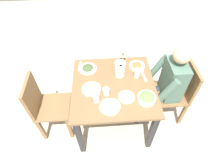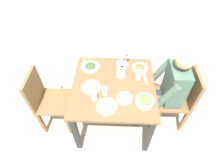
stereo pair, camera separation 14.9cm
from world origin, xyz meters
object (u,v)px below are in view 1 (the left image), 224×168
at_px(water_pitcher, 120,69).
at_px(chair_far, 45,105).
at_px(plate_yoghurt, 110,106).
at_px(water_glass_far_left, 96,98).
at_px(plate_fries, 91,88).
at_px(plate_rice_curry, 137,65).
at_px(salad_bowl, 147,98).
at_px(plate_dolmas, 88,68).
at_px(dining_table, 113,92).
at_px(wine_glass, 123,55).
at_px(water_glass_far_right, 106,92).
at_px(diner_near, 164,84).
at_px(plate_beans, 126,97).
at_px(chair_near, 178,91).
at_px(water_glass_center, 137,73).

bearing_deg(water_pitcher, chair_far, 102.83).
xyz_separation_m(plate_yoghurt, water_glass_far_left, (0.09, 0.13, 0.03)).
relative_size(plate_fries, water_glass_far_left, 2.11).
xyz_separation_m(water_pitcher, plate_rice_curry, (0.13, -0.23, -0.08)).
height_order(salad_bowl, plate_dolmas, salad_bowl).
xyz_separation_m(dining_table, plate_yoghurt, (-0.29, 0.06, 0.14)).
bearing_deg(wine_glass, water_glass_far_right, 153.94).
bearing_deg(plate_rice_curry, wine_glass, 68.90).
bearing_deg(plate_fries, dining_table, -79.82).
bearing_deg(diner_near, wine_glass, 56.76).
bearing_deg(water_pitcher, plate_fries, 121.18).
relative_size(plate_beans, water_glass_far_right, 2.05).
relative_size(diner_near, salad_bowl, 6.26).
xyz_separation_m(chair_near, water_glass_center, (0.07, 0.53, 0.28)).
xyz_separation_m(plate_rice_curry, plate_beans, (-0.47, 0.19, 0.00)).
bearing_deg(plate_dolmas, plate_beans, -138.40).
bearing_deg(diner_near, chair_near, -90.00).
bearing_deg(plate_yoghurt, dining_table, -11.51).
height_order(plate_yoghurt, plate_beans, plate_yoghurt).
distance_m(plate_dolmas, wine_glass, 0.46).
bearing_deg(dining_table, chair_near, -86.73).
distance_m(plate_rice_curry, plate_dolmas, 0.60).
bearing_deg(plate_rice_curry, dining_table, 132.59).
distance_m(dining_table, wine_glass, 0.46).
relative_size(chair_near, diner_near, 0.75).
height_order(plate_fries, wine_glass, wine_glass).
height_order(plate_rice_curry, wine_glass, wine_glass).
distance_m(water_pitcher, plate_yoghurt, 0.48).
xyz_separation_m(chair_near, plate_beans, (-0.23, 0.69, 0.25)).
bearing_deg(water_glass_far_right, plate_yoghurt, -170.41).
relative_size(chair_near, salad_bowl, 4.70).
xyz_separation_m(chair_far, water_glass_far_right, (-0.08, -0.72, 0.27)).
bearing_deg(plate_beans, water_glass_far_right, 73.60).
xyz_separation_m(dining_table, water_glass_far_left, (-0.20, 0.19, 0.17)).
height_order(diner_near, water_pitcher, diner_near).
distance_m(plate_fries, water_glass_far_left, 0.17).
height_order(plate_yoghurt, water_glass_far_right, water_glass_far_right).
height_order(chair_far, salad_bowl, chair_far).
xyz_separation_m(dining_table, plate_fries, (-0.04, 0.25, 0.14)).
relative_size(water_pitcher, salad_bowl, 1.01).
height_order(chair_near, plate_fries, chair_near).
height_order(diner_near, wine_glass, diner_near).
bearing_deg(dining_table, wine_glass, -22.10).
relative_size(dining_table, salad_bowl, 4.92).
height_order(dining_table, chair_far, chair_far).
height_order(chair_near, plate_rice_curry, chair_near).
xyz_separation_m(chair_far, plate_dolmas, (0.33, -0.52, 0.25)).
bearing_deg(plate_dolmas, plate_fries, -172.43).
bearing_deg(diner_near, plate_dolmas, 75.40).
bearing_deg(chair_far, water_pitcher, -77.17).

